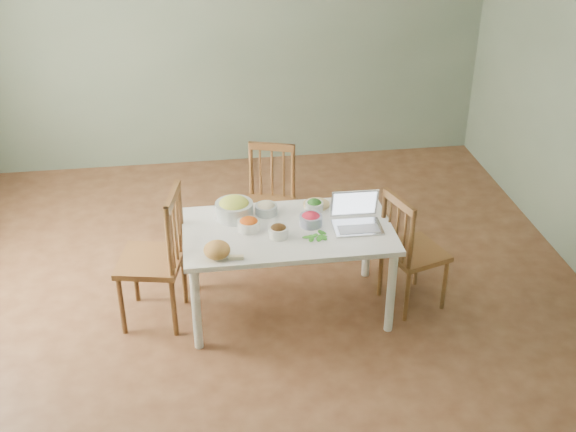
{
  "coord_description": "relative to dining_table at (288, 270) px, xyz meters",
  "views": [
    {
      "loc": [
        -0.41,
        -4.36,
        3.2
      ],
      "look_at": [
        0.19,
        -0.13,
        0.78
      ],
      "focal_mm": 45.11,
      "sensor_mm": 36.0,
      "label": 1
    }
  ],
  "objects": [
    {
      "name": "chair_right",
      "position": [
        0.91,
        -0.04,
        0.12
      ],
      "size": [
        0.49,
        0.5,
        0.91
      ],
      "primitive_type": null,
      "rotation": [
        0.0,
        0.0,
        1.88
      ],
      "color": "#57391A",
      "rests_on": "floor"
    },
    {
      "name": "basil_bunch",
      "position": [
        0.16,
        -0.13,
        0.35
      ],
      "size": [
        0.19,
        0.19,
        0.02
      ],
      "primitive_type": null,
      "color": "#2F741B",
      "rests_on": "dining_table"
    },
    {
      "name": "wall_back",
      "position": [
        -0.19,
        2.63,
        1.01
      ],
      "size": [
        5.0,
        0.0,
        2.7
      ],
      "primitive_type": "cube",
      "color": "slate",
      "rests_on": "ground"
    },
    {
      "name": "bread_boule",
      "position": [
        -0.5,
        -0.29,
        0.39
      ],
      "size": [
        0.2,
        0.2,
        0.11
      ],
      "primitive_type": "ellipsoid",
      "rotation": [
        0.0,
        0.0,
        0.17
      ],
      "color": "tan",
      "rests_on": "dining_table"
    },
    {
      "name": "bowl_carrot",
      "position": [
        -0.27,
        0.03,
        0.38
      ],
      "size": [
        0.19,
        0.19,
        0.09
      ],
      "primitive_type": null,
      "rotation": [
        0.0,
        0.0,
        -0.26
      ],
      "color": "#F45714",
      "rests_on": "dining_table"
    },
    {
      "name": "dining_table",
      "position": [
        0.0,
        0.0,
        0.0
      ],
      "size": [
        1.44,
        0.81,
        0.68
      ],
      "primitive_type": null,
      "color": "white",
      "rests_on": "floor"
    },
    {
      "name": "bowl_squash",
      "position": [
        -0.35,
        0.21,
        0.41
      ],
      "size": [
        0.32,
        0.32,
        0.15
      ],
      "primitive_type": null,
      "rotation": [
        0.0,
        0.0,
        -0.21
      ],
      "color": "yellow",
      "rests_on": "dining_table"
    },
    {
      "name": "bowl_redpep",
      "position": [
        0.16,
        0.03,
        0.38
      ],
      "size": [
        0.18,
        0.18,
        0.09
      ],
      "primitive_type": null,
      "rotation": [
        0.0,
        0.0,
        0.17
      ],
      "color": "#D02D46",
      "rests_on": "dining_table"
    },
    {
      "name": "bowl_broccoli",
      "position": [
        0.22,
        0.24,
        0.38
      ],
      "size": [
        0.17,
        0.17,
        0.08
      ],
      "primitive_type": null,
      "rotation": [
        0.0,
        0.0,
        0.41
      ],
      "color": "#184D14",
      "rests_on": "dining_table"
    },
    {
      "name": "wall_front",
      "position": [
        -0.19,
        -2.37,
        1.01
      ],
      "size": [
        5.0,
        0.0,
        2.7
      ],
      "primitive_type": "cube",
      "color": "slate",
      "rests_on": "ground"
    },
    {
      "name": "bowl_onion",
      "position": [
        -0.12,
        0.23,
        0.38
      ],
      "size": [
        0.2,
        0.2,
        0.09
      ],
      "primitive_type": null,
      "rotation": [
        0.0,
        0.0,
        0.29
      ],
      "color": "beige",
      "rests_on": "dining_table"
    },
    {
      "name": "laptop",
      "position": [
        0.47,
        -0.06,
        0.45
      ],
      "size": [
        0.34,
        0.28,
        0.23
      ],
      "primitive_type": null,
      "rotation": [
        0.0,
        0.0,
        -0.02
      ],
      "color": "silver",
      "rests_on": "dining_table"
    },
    {
      "name": "chair_far",
      "position": [
        -0.05,
        0.77,
        0.11
      ],
      "size": [
        0.5,
        0.49,
        0.9
      ],
      "primitive_type": null,
      "rotation": [
        0.0,
        0.0,
        -0.32
      ],
      "color": "#57391A",
      "rests_on": "floor"
    },
    {
      "name": "bowl_mushroom",
      "position": [
        -0.08,
        -0.09,
        0.38
      ],
      "size": [
        0.15,
        0.15,
        0.09
      ],
      "primitive_type": null,
      "rotation": [
        0.0,
        0.0,
        -0.13
      ],
      "color": "black",
      "rests_on": "dining_table"
    },
    {
      "name": "chair_left",
      "position": [
        -0.95,
        0.03,
        0.17
      ],
      "size": [
        0.5,
        0.52,
        1.01
      ],
      "primitive_type": null,
      "rotation": [
        0.0,
        0.0,
        -1.77
      ],
      "color": "#57391A",
      "rests_on": "floor"
    },
    {
      "name": "flatbread",
      "position": [
        0.25,
        0.3,
        0.35
      ],
      "size": [
        0.25,
        0.25,
        0.02
      ],
      "primitive_type": "cylinder",
      "rotation": [
        0.0,
        0.0,
        0.38
      ],
      "color": "#D4BE7C",
      "rests_on": "dining_table"
    },
    {
      "name": "floor",
      "position": [
        -0.19,
        0.13,
        -0.34
      ],
      "size": [
        5.0,
        5.0,
        0.0
      ],
      "primitive_type": "cube",
      "color": "#4C2B19",
      "rests_on": "ground"
    },
    {
      "name": "butter_stick",
      "position": [
        -0.38,
        -0.34,
        0.35
      ],
      "size": [
        0.1,
        0.04,
        0.03
      ],
      "primitive_type": "cube",
      "rotation": [
        0.0,
        0.0,
        -0.1
      ],
      "color": "beige",
      "rests_on": "dining_table"
    }
  ]
}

